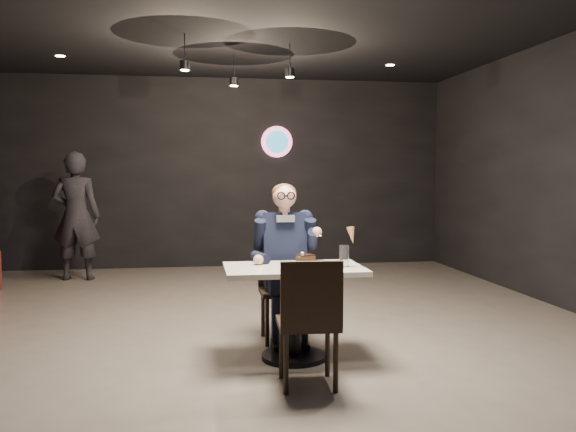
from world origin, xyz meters
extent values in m
plane|color=slate|center=(0.00, 0.00, 0.00)|extent=(9.00, 9.00, 0.00)
cube|color=black|center=(0.00, 2.00, 2.88)|extent=(1.40, 1.20, 0.36)
cube|color=white|center=(0.27, -0.53, 0.38)|extent=(1.10, 0.70, 0.75)
cube|color=black|center=(0.27, 0.02, 0.46)|extent=(0.42, 0.46, 0.92)
cube|color=black|center=(0.27, -1.15, 0.46)|extent=(0.44, 0.48, 0.92)
cube|color=black|center=(0.27, 0.02, 0.72)|extent=(0.60, 0.80, 1.44)
cylinder|color=white|center=(0.34, -0.62, 0.76)|extent=(0.21, 0.21, 0.01)
cube|color=black|center=(0.35, -0.62, 0.81)|extent=(0.15, 0.14, 0.09)
ellipsoid|color=#2D892F|center=(0.32, -0.65, 0.84)|extent=(0.06, 0.04, 0.01)
cylinder|color=silver|center=(0.67, -0.60, 0.84)|extent=(0.08, 0.08, 0.17)
cone|color=tan|center=(0.73, -0.60, 1.00)|extent=(0.08, 0.08, 0.14)
imported|color=black|center=(-2.16, 3.54, 0.90)|extent=(0.69, 0.48, 1.80)
camera|label=1|loc=(-0.49, -5.29, 1.49)|focal=38.00mm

